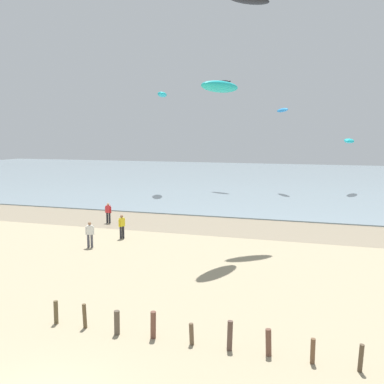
# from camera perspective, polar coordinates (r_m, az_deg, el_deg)

# --- Properties ---
(wet_sand_strip) EXTENTS (120.00, 6.96, 0.01)m
(wet_sand_strip) POSITION_cam_1_polar(r_m,az_deg,el_deg) (34.34, 4.86, -4.62)
(wet_sand_strip) COLOR gray
(wet_sand_strip) RESTS_ON ground
(sea) EXTENTS (160.00, 70.00, 0.10)m
(sea) POSITION_cam_1_polar(r_m,az_deg,el_deg) (71.99, 11.41, 1.78)
(sea) COLOR #7F939E
(sea) RESTS_ON ground
(groyne_near) EXTENTS (19.57, 0.34, 1.04)m
(groyne_near) POSITION_cam_1_polar(r_m,az_deg,el_deg) (15.17, 13.34, -19.47)
(groyne_near) COLOR brown
(groyne_near) RESTS_ON ground
(person_nearest_camera) EXTENTS (0.35, 0.53, 1.71)m
(person_nearest_camera) POSITION_cam_1_polar(r_m,az_deg,el_deg) (30.60, -9.36, -4.48)
(person_nearest_camera) COLOR #232328
(person_nearest_camera) RESTS_ON ground
(person_by_waterline) EXTENTS (0.52, 0.35, 1.71)m
(person_by_waterline) POSITION_cam_1_polar(r_m,az_deg,el_deg) (28.59, -13.50, -5.46)
(person_by_waterline) COLOR #4C4C56
(person_by_waterline) RESTS_ON ground
(person_right_flank) EXTENTS (0.57, 0.23, 1.71)m
(person_right_flank) POSITION_cam_1_polar(r_m,az_deg,el_deg) (36.03, -11.13, -2.67)
(person_right_flank) COLOR #232328
(person_right_flank) RESTS_ON ground
(kite_aloft_0) EXTENTS (3.11, 2.78, 0.58)m
(kite_aloft_0) POSITION_cam_1_polar(r_m,az_deg,el_deg) (32.17, 7.66, 24.13)
(kite_aloft_0) COLOR black
(kite_aloft_1) EXTENTS (2.38, 3.69, 0.83)m
(kite_aloft_1) POSITION_cam_1_polar(r_m,az_deg,el_deg) (25.77, 3.78, 13.86)
(kite_aloft_1) COLOR #19B2B7
(kite_aloft_2) EXTENTS (2.41, 3.78, 0.75)m
(kite_aloft_2) POSITION_cam_1_polar(r_m,az_deg,el_deg) (53.85, -4.02, 12.87)
(kite_aloft_2) COLOR #19B2B7
(kite_aloft_4) EXTENTS (2.25, 3.09, 0.72)m
(kite_aloft_4) POSITION_cam_1_polar(r_m,az_deg,el_deg) (55.34, 11.99, 10.65)
(kite_aloft_4) COLOR #2384D1
(kite_aloft_5) EXTENTS (3.00, 2.17, 0.53)m
(kite_aloft_5) POSITION_cam_1_polar(r_m,az_deg,el_deg) (57.96, 4.05, 14.45)
(kite_aloft_5) COLOR black
(kite_aloft_6) EXTENTS (1.85, 3.68, 0.71)m
(kite_aloft_6) POSITION_cam_1_polar(r_m,az_deg,el_deg) (56.19, 20.27, 6.43)
(kite_aloft_6) COLOR #19B2B7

